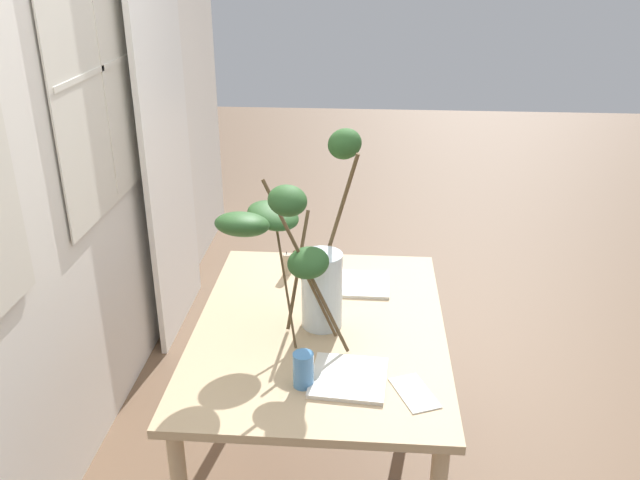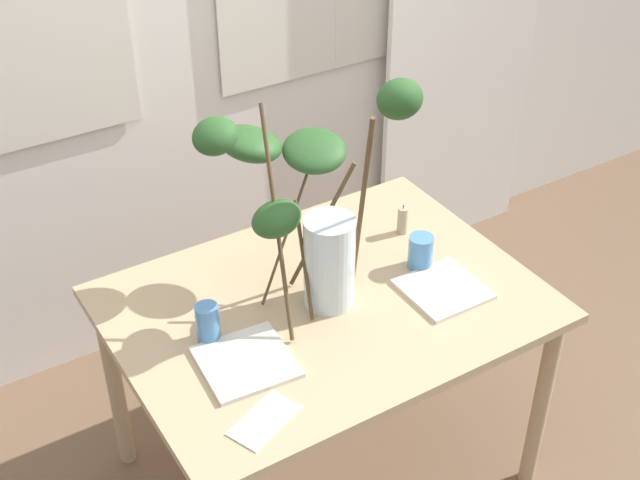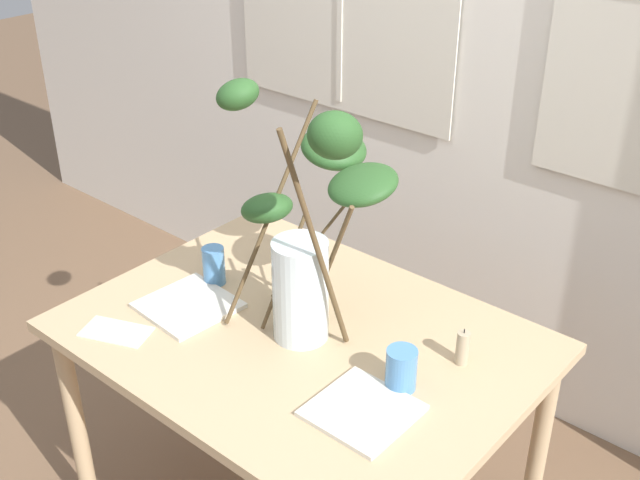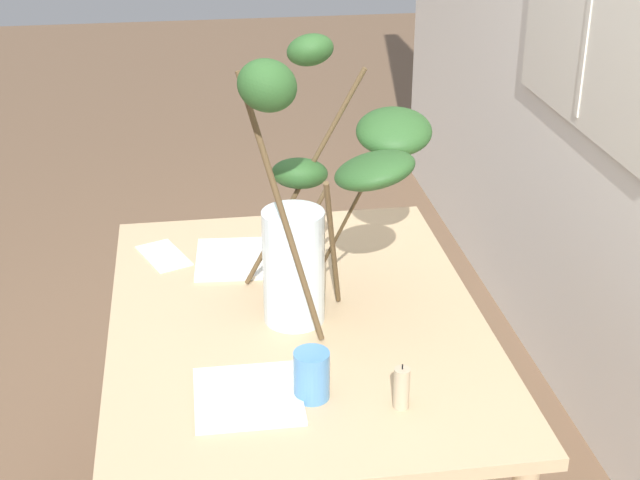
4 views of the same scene
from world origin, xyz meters
The scene contains 8 objects.
dining_table centered at (0.00, 0.00, 0.68)m, with size 1.27×0.94×0.77m.
vase_with_branches centered at (-0.02, 0.06, 1.08)m, with size 0.64×0.56×0.74m.
drinking_glass_blue_left centered at (-0.38, 0.03, 0.83)m, with size 0.07×0.07×0.12m, color #4C84BC.
drinking_glass_blue_right centered at (0.35, -0.01, 0.82)m, with size 0.08×0.08×0.11m, color #4C84BC.
plate_square_left centered at (-0.34, -0.12, 0.77)m, with size 0.25×0.25×0.01m, color silver.
plate_square_right centered at (0.34, -0.15, 0.77)m, with size 0.24×0.24×0.01m, color silver.
napkin_folded centered at (-0.40, -0.34, 0.77)m, with size 0.19×0.10×0.00m, color silver.
pillar_candle centered at (0.42, 0.18, 0.82)m, with size 0.04×0.04×0.11m.
Camera 4 is at (2.03, -0.24, 1.97)m, focal length 52.21 mm.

